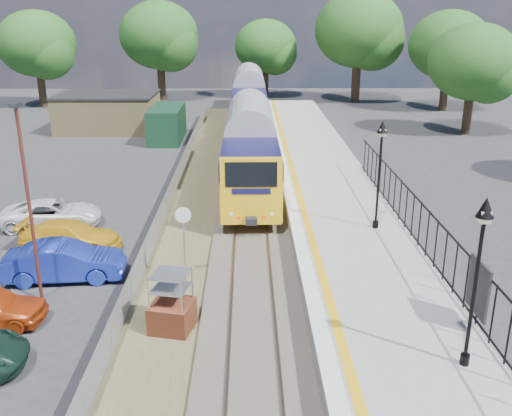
{
  "coord_description": "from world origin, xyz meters",
  "views": [
    {
      "loc": [
        -0.14,
        -16.68,
        9.63
      ],
      "look_at": [
        0.19,
        5.45,
        2.0
      ],
      "focal_mm": 40.0,
      "sensor_mm": 36.0,
      "label": 1
    }
  ],
  "objects_px": {
    "train": "(249,112)",
    "carpark_lamp": "(28,193)",
    "victorian_lamp_south": "(481,244)",
    "car_yellow": "(71,236)",
    "victorian_lamp_north": "(381,150)",
    "brick_plinth": "(171,303)",
    "speed_sign": "(184,231)",
    "car_white": "(52,214)",
    "car_blue": "(64,261)"
  },
  "relations": [
    {
      "from": "victorian_lamp_north",
      "to": "train",
      "type": "relative_size",
      "value": 0.11
    },
    {
      "from": "carpark_lamp",
      "to": "brick_plinth",
      "type": "bearing_deg",
      "value": -23.46
    },
    {
      "from": "brick_plinth",
      "to": "victorian_lamp_north",
      "type": "bearing_deg",
      "value": 40.39
    },
    {
      "from": "speed_sign",
      "to": "victorian_lamp_north",
      "type": "bearing_deg",
      "value": 18.29
    },
    {
      "from": "victorian_lamp_south",
      "to": "car_blue",
      "type": "bearing_deg",
      "value": 150.75
    },
    {
      "from": "victorian_lamp_north",
      "to": "speed_sign",
      "type": "relative_size",
      "value": 1.54
    },
    {
      "from": "carpark_lamp",
      "to": "car_white",
      "type": "height_order",
      "value": "carpark_lamp"
    },
    {
      "from": "brick_plinth",
      "to": "car_white",
      "type": "bearing_deg",
      "value": 125.95
    },
    {
      "from": "victorian_lamp_south",
      "to": "car_yellow",
      "type": "distance_m",
      "value": 16.9
    },
    {
      "from": "car_yellow",
      "to": "victorian_lamp_north",
      "type": "bearing_deg",
      "value": -84.45
    },
    {
      "from": "victorian_lamp_north",
      "to": "brick_plinth",
      "type": "bearing_deg",
      "value": -139.61
    },
    {
      "from": "car_white",
      "to": "victorian_lamp_north",
      "type": "bearing_deg",
      "value": -108.12
    },
    {
      "from": "brick_plinth",
      "to": "victorian_lamp_south",
      "type": "bearing_deg",
      "value": -22.32
    },
    {
      "from": "victorian_lamp_north",
      "to": "car_blue",
      "type": "distance_m",
      "value": 13.22
    },
    {
      "from": "speed_sign",
      "to": "car_white",
      "type": "height_order",
      "value": "speed_sign"
    },
    {
      "from": "victorian_lamp_north",
      "to": "speed_sign",
      "type": "bearing_deg",
      "value": -157.41
    },
    {
      "from": "speed_sign",
      "to": "brick_plinth",
      "type": "bearing_deg",
      "value": -95.37
    },
    {
      "from": "train",
      "to": "carpark_lamp",
      "type": "relative_size",
      "value": 5.88
    },
    {
      "from": "victorian_lamp_south",
      "to": "car_blue",
      "type": "height_order",
      "value": "victorian_lamp_south"
    },
    {
      "from": "car_blue",
      "to": "victorian_lamp_north",
      "type": "bearing_deg",
      "value": -81.69
    },
    {
      "from": "train",
      "to": "speed_sign",
      "type": "relative_size",
      "value": 13.71
    },
    {
      "from": "carpark_lamp",
      "to": "car_yellow",
      "type": "distance_m",
      "value": 5.59
    },
    {
      "from": "victorian_lamp_north",
      "to": "speed_sign",
      "type": "distance_m",
      "value": 8.74
    },
    {
      "from": "train",
      "to": "carpark_lamp",
      "type": "height_order",
      "value": "carpark_lamp"
    },
    {
      "from": "train",
      "to": "car_white",
      "type": "xyz_separation_m",
      "value": [
        -9.4,
        -18.59,
        -1.71
      ]
    },
    {
      "from": "victorian_lamp_south",
      "to": "train",
      "type": "height_order",
      "value": "victorian_lamp_south"
    },
    {
      "from": "car_blue",
      "to": "train",
      "type": "bearing_deg",
      "value": -21.36
    },
    {
      "from": "car_blue",
      "to": "car_white",
      "type": "xyz_separation_m",
      "value": [
        -2.32,
        5.69,
        -0.1
      ]
    },
    {
      "from": "train",
      "to": "car_blue",
      "type": "relative_size",
      "value": 9.19
    },
    {
      "from": "victorian_lamp_south",
      "to": "car_yellow",
      "type": "height_order",
      "value": "victorian_lamp_south"
    },
    {
      "from": "speed_sign",
      "to": "car_white",
      "type": "relative_size",
      "value": 0.65
    },
    {
      "from": "brick_plinth",
      "to": "car_yellow",
      "type": "distance_m",
      "value": 8.36
    },
    {
      "from": "victorian_lamp_north",
      "to": "speed_sign",
      "type": "xyz_separation_m",
      "value": [
        -7.8,
        -3.25,
        -2.25
      ]
    },
    {
      "from": "train",
      "to": "carpark_lamp",
      "type": "bearing_deg",
      "value": -106.04
    },
    {
      "from": "car_yellow",
      "to": "car_white",
      "type": "height_order",
      "value": "car_white"
    },
    {
      "from": "train",
      "to": "victorian_lamp_north",
      "type": "bearing_deg",
      "value": -76.05
    },
    {
      "from": "carpark_lamp",
      "to": "car_white",
      "type": "relative_size",
      "value": 1.52
    },
    {
      "from": "speed_sign",
      "to": "car_blue",
      "type": "bearing_deg",
      "value": 172.05
    },
    {
      "from": "carpark_lamp",
      "to": "car_yellow",
      "type": "bearing_deg",
      "value": 93.05
    },
    {
      "from": "victorian_lamp_south",
      "to": "brick_plinth",
      "type": "height_order",
      "value": "victorian_lamp_south"
    },
    {
      "from": "victorian_lamp_south",
      "to": "carpark_lamp",
      "type": "xyz_separation_m",
      "value": [
        -12.95,
        5.43,
        -0.34
      ]
    },
    {
      "from": "car_blue",
      "to": "car_white",
      "type": "height_order",
      "value": "car_blue"
    },
    {
      "from": "victorian_lamp_north",
      "to": "car_blue",
      "type": "height_order",
      "value": "victorian_lamp_north"
    },
    {
      "from": "car_blue",
      "to": "brick_plinth",
      "type": "bearing_deg",
      "value": -134.7
    },
    {
      "from": "victorian_lamp_south",
      "to": "car_white",
      "type": "relative_size",
      "value": 1.01
    },
    {
      "from": "train",
      "to": "car_yellow",
      "type": "height_order",
      "value": "train"
    },
    {
      "from": "victorian_lamp_north",
      "to": "car_yellow",
      "type": "bearing_deg",
      "value": -179.59
    },
    {
      "from": "car_white",
      "to": "carpark_lamp",
      "type": "bearing_deg",
      "value": -172.63
    },
    {
      "from": "speed_sign",
      "to": "carpark_lamp",
      "type": "bearing_deg",
      "value": -169.3
    },
    {
      "from": "victorian_lamp_north",
      "to": "carpark_lamp",
      "type": "distance_m",
      "value": 13.55
    }
  ]
}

